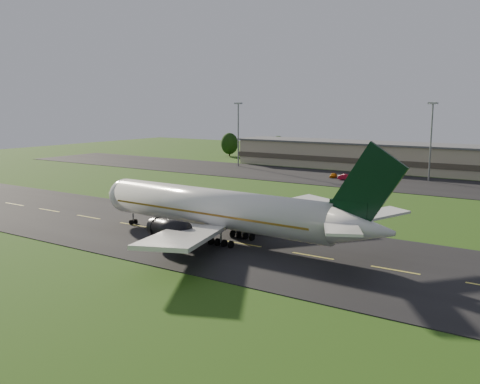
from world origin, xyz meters
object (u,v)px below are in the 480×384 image
Objects in this scene: terminal at (450,161)px; service_vehicle_b at (346,177)px; light_mast_west at (238,127)px; airliner at (220,210)px; light_mast_centre at (431,132)px; service_vehicle_a at (333,175)px.

terminal is 33.40m from service_vehicle_b.
terminal is 7.13× the size of light_mast_west.
light_mast_centre reaches higher than airliner.
light_mast_west reaches higher than terminal.
light_mast_west reaches higher than airliner.
light_mast_west and light_mast_centre have the same top height.
airliner is at bearing -89.02° from service_vehicle_a.
service_vehicle_b is (-19.89, -26.65, -3.16)m from terminal.
light_mast_centre is (60.00, 0.00, 0.00)m from light_mast_west.
terminal is 39.88× the size of service_vehicle_a.
terminal is 32.58× the size of service_vehicle_b.
airliner is at bearing 178.24° from service_vehicle_b.
terminal is 34.72m from service_vehicle_a.
service_vehicle_b is at bearing -37.56° from service_vehicle_a.
light_mast_west is at bearing -165.24° from terminal.
terminal is at bearing 85.05° from light_mast_centre.
service_vehicle_a is (-23.34, -7.95, -12.02)m from light_mast_centre.
light_mast_centre is at bearing -94.95° from terminal.
service_vehicle_b is at bearing -150.49° from light_mast_centre.
terminal is (10.49, 96.21, -0.67)m from airliner.
airliner is 96.78m from terminal.
airliner is at bearing -96.48° from light_mast_centre.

